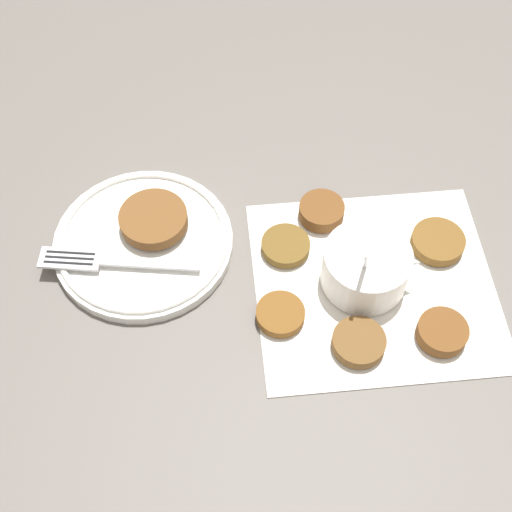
# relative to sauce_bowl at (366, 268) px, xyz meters

# --- Properties ---
(ground_plane) EXTENTS (4.00, 4.00, 0.00)m
(ground_plane) POSITION_rel_sauce_bowl_xyz_m (0.01, 0.01, -0.03)
(ground_plane) COLOR #605B56
(napkin) EXTENTS (0.33, 0.31, 0.00)m
(napkin) POSITION_rel_sauce_bowl_xyz_m (0.01, -0.00, -0.03)
(napkin) COLOR white
(napkin) RESTS_ON ground_plane
(sauce_bowl) EXTENTS (0.11, 0.10, 0.11)m
(sauce_bowl) POSITION_rel_sauce_bowl_xyz_m (0.00, 0.00, 0.00)
(sauce_bowl) COLOR white
(sauce_bowl) RESTS_ON napkin
(fritter_0) EXTENTS (0.06, 0.06, 0.02)m
(fritter_0) POSITION_rel_sauce_bowl_xyz_m (0.09, -0.07, -0.02)
(fritter_0) COLOR brown
(fritter_0) RESTS_ON napkin
(fritter_1) EXTENTS (0.06, 0.06, 0.01)m
(fritter_1) POSITION_rel_sauce_bowl_xyz_m (0.09, 0.06, -0.02)
(fritter_1) COLOR brown
(fritter_1) RESTS_ON napkin
(fritter_2) EXTENTS (0.06, 0.06, 0.02)m
(fritter_2) POSITION_rel_sauce_bowl_xyz_m (-0.05, 0.09, -0.01)
(fritter_2) COLOR brown
(fritter_2) RESTS_ON napkin
(fritter_3) EXTENTS (0.06, 0.06, 0.01)m
(fritter_3) POSITION_rel_sauce_bowl_xyz_m (-0.09, -0.06, -0.02)
(fritter_3) COLOR brown
(fritter_3) RESTS_ON napkin
(fritter_4) EXTENTS (0.06, 0.06, 0.01)m
(fritter_4) POSITION_rel_sauce_bowl_xyz_m (-0.10, 0.04, -0.02)
(fritter_4) COLOR brown
(fritter_4) RESTS_ON napkin
(fritter_5) EXTENTS (0.06, 0.06, 0.01)m
(fritter_5) POSITION_rel_sauce_bowl_xyz_m (-0.01, -0.09, -0.02)
(fritter_5) COLOR brown
(fritter_5) RESTS_ON napkin
(serving_plate) EXTENTS (0.22, 0.22, 0.02)m
(serving_plate) POSITION_rel_sauce_bowl_xyz_m (-0.27, 0.02, -0.02)
(serving_plate) COLOR white
(serving_plate) RESTS_ON ground_plane
(fritter_on_plate) EXTENTS (0.08, 0.08, 0.02)m
(fritter_on_plate) POSITION_rel_sauce_bowl_xyz_m (-0.26, 0.05, -0.00)
(fritter_on_plate) COLOR brown
(fritter_on_plate) RESTS_ON serving_plate
(fork) EXTENTS (0.19, 0.03, 0.00)m
(fork) POSITION_rel_sauce_bowl_xyz_m (-0.31, -0.01, -0.01)
(fork) COLOR silver
(fork) RESTS_ON serving_plate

